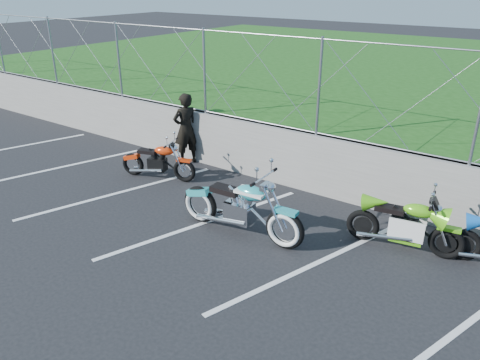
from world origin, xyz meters
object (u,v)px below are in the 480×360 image
Objects in this scene: naked_orange at (159,163)px; sportbike_green at (406,226)px; cruiser_turquoise at (242,210)px; person_standing at (186,129)px.

naked_orange is 0.92× the size of sportbike_green.
person_standing reaches higher than cruiser_turquoise.
naked_orange is at bearing 158.64° from cruiser_turquoise.
naked_orange is 1.26m from person_standing.
person_standing reaches higher than sportbike_green.
person_standing is (-5.82, 0.95, 0.46)m from sportbike_green.
cruiser_turquoise is 2.85m from sportbike_green.
person_standing is at bearing 80.43° from naked_orange.
person_standing is (-0.16, 1.15, 0.50)m from naked_orange.
cruiser_turquoise is at bearing -36.04° from naked_orange.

